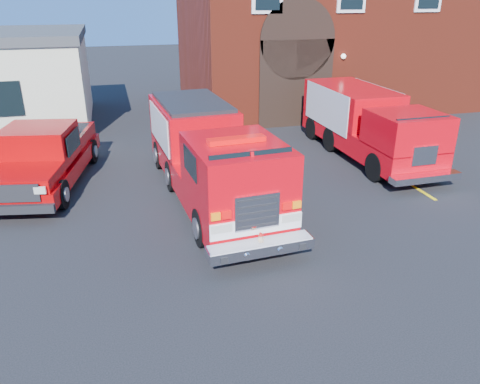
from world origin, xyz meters
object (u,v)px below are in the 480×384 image
object	(u,v)px
pickup_truck	(45,156)
secondary_truck	(366,122)
fire_station	(323,25)
fire_engine	(209,155)

from	to	relation	value
pickup_truck	secondary_truck	size ratio (longest dim) A/B	0.86
fire_station	secondary_truck	distance (m)	10.63
fire_engine	pickup_truck	size ratio (longest dim) A/B	1.34
pickup_truck	secondary_truck	bearing A→B (deg)	-0.25
fire_engine	pickup_truck	bearing A→B (deg)	153.54
pickup_truck	secondary_truck	xyz separation A→B (m)	(11.70, -0.05, 0.37)
fire_station	secondary_truck	xyz separation A→B (m)	(-2.49, -9.91, -2.91)
pickup_truck	secondary_truck	distance (m)	11.71
fire_engine	secondary_truck	distance (m)	7.13
secondary_truck	fire_station	bearing A→B (deg)	75.88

